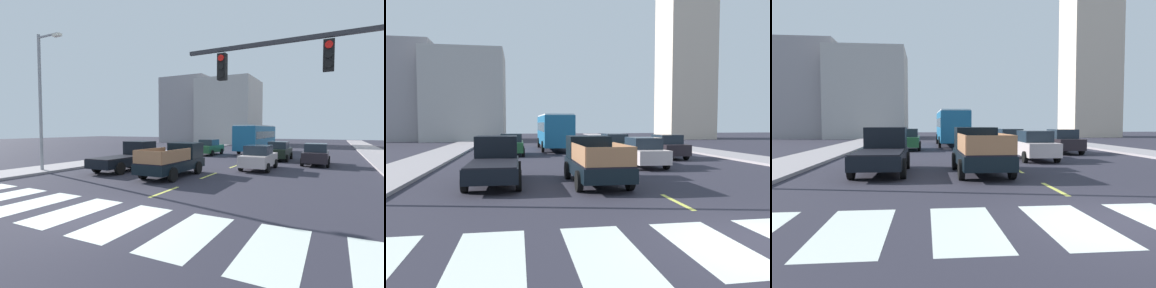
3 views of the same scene
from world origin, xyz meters
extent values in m
plane|color=#2C2A36|center=(0.00, 0.00, 0.00)|extent=(160.00, 160.00, 0.00)
cube|color=#9C9496|center=(11.09, 18.00, 0.07)|extent=(3.17, 110.00, 0.15)
cube|color=#9C9496|center=(-11.09, 18.00, 0.07)|extent=(3.17, 110.00, 0.15)
cube|color=silver|center=(-5.63, 0.00, 0.00)|extent=(1.39, 3.38, 0.01)
cube|color=silver|center=(-3.38, 0.00, 0.00)|extent=(1.39, 3.38, 0.01)
cube|color=silver|center=(-1.13, 0.00, 0.00)|extent=(1.39, 3.38, 0.01)
cube|color=#D5D553|center=(0.00, 4.00, 0.00)|extent=(0.16, 2.40, 0.01)
cube|color=#D5D553|center=(0.00, 9.00, 0.00)|extent=(0.16, 2.40, 0.01)
cube|color=#D5D553|center=(0.00, 14.00, 0.00)|extent=(0.16, 2.40, 0.01)
cube|color=#D5D553|center=(0.00, 19.00, 0.00)|extent=(0.16, 2.40, 0.01)
cube|color=#D5D553|center=(0.00, 24.00, 0.00)|extent=(0.16, 2.40, 0.01)
cube|color=#D5D553|center=(0.00, 29.00, 0.00)|extent=(0.16, 2.40, 0.01)
cube|color=#D5D553|center=(0.00, 34.00, 0.00)|extent=(0.16, 2.40, 0.01)
cube|color=#D5D553|center=(0.00, 39.00, 0.00)|extent=(0.16, 2.40, 0.01)
cube|color=black|center=(-1.86, 7.73, 0.68)|extent=(1.96, 5.20, 0.56)
cube|color=black|center=(-1.86, 9.43, 1.46)|extent=(1.84, 1.60, 1.00)
cube|color=#19232D|center=(-1.86, 9.87, 1.64)|extent=(1.72, 0.08, 0.56)
cube|color=black|center=(-1.86, 6.78, 0.99)|extent=(1.84, 3.30, 0.06)
cylinder|color=black|center=(-2.84, 9.29, 0.40)|extent=(0.22, 0.80, 0.80)
cylinder|color=black|center=(-0.88, 9.29, 0.40)|extent=(0.22, 0.80, 0.80)
cylinder|color=black|center=(-2.84, 6.17, 0.40)|extent=(0.22, 0.80, 0.80)
cylinder|color=black|center=(-0.88, 6.17, 0.40)|extent=(0.22, 0.80, 0.80)
cube|color=#986846|center=(-2.77, 6.78, 1.37)|extent=(0.06, 3.17, 0.70)
cube|color=#986846|center=(-0.96, 6.78, 1.37)|extent=(0.06, 3.17, 0.70)
cube|color=#986846|center=(-1.86, 5.20, 1.37)|extent=(1.80, 0.06, 0.70)
cube|color=black|center=(-6.03, 8.29, 0.68)|extent=(1.96, 5.20, 0.56)
cube|color=black|center=(-6.03, 9.99, 1.46)|extent=(1.84, 1.60, 1.00)
cube|color=#19232D|center=(-6.03, 10.43, 1.64)|extent=(1.72, 0.08, 0.56)
cube|color=black|center=(-6.03, 7.34, 0.99)|extent=(1.84, 3.30, 0.06)
cylinder|color=black|center=(-7.01, 9.85, 0.40)|extent=(0.22, 0.80, 0.80)
cylinder|color=black|center=(-5.05, 9.85, 0.40)|extent=(0.22, 0.80, 0.80)
cylinder|color=black|center=(-7.01, 6.73, 0.40)|extent=(0.22, 0.80, 0.80)
cylinder|color=black|center=(-5.05, 6.73, 0.40)|extent=(0.22, 0.80, 0.80)
cube|color=#1A5D8A|center=(-1.70, 27.27, 1.85)|extent=(2.50, 10.80, 2.70)
cube|color=#19232D|center=(-1.70, 27.27, 2.20)|extent=(2.52, 9.94, 0.80)
cube|color=silver|center=(-1.70, 27.27, 3.26)|extent=(2.40, 10.37, 0.12)
cylinder|color=black|center=(-2.95, 30.62, 0.50)|extent=(0.22, 1.00, 1.00)
cylinder|color=black|center=(-0.45, 30.62, 0.50)|extent=(0.22, 1.00, 1.00)
cylinder|color=black|center=(-2.95, 24.30, 0.50)|extent=(0.22, 1.00, 1.00)
cylinder|color=black|center=(-0.45, 24.30, 0.50)|extent=(0.22, 1.00, 1.00)
cube|color=beige|center=(2.08, 13.07, 0.70)|extent=(1.80, 4.40, 0.76)
cube|color=#1E2833|center=(2.08, 12.92, 1.40)|extent=(1.58, 2.11, 0.64)
cylinder|color=black|center=(1.18, 14.44, 0.32)|extent=(0.22, 0.64, 0.64)
cylinder|color=black|center=(2.98, 14.44, 0.32)|extent=(0.22, 0.64, 0.64)
cylinder|color=black|center=(1.18, 11.71, 0.32)|extent=(0.22, 0.64, 0.64)
cylinder|color=black|center=(2.98, 11.71, 0.32)|extent=(0.22, 0.64, 0.64)
cube|color=#1F522D|center=(-5.58, 21.93, 0.70)|extent=(1.80, 4.40, 0.76)
cube|color=#1E2833|center=(-5.58, 21.78, 1.40)|extent=(1.58, 2.11, 0.64)
cylinder|color=black|center=(-6.48, 23.29, 0.32)|extent=(0.22, 0.64, 0.64)
cylinder|color=black|center=(-4.68, 23.29, 0.32)|extent=(0.22, 0.64, 0.64)
cylinder|color=black|center=(-6.48, 20.57, 0.32)|extent=(0.22, 0.64, 0.64)
cylinder|color=black|center=(-4.68, 20.57, 0.32)|extent=(0.22, 0.64, 0.64)
cube|color=black|center=(5.52, 17.66, 0.70)|extent=(1.80, 4.40, 0.76)
cube|color=#1E2833|center=(5.52, 17.51, 1.40)|extent=(1.58, 2.11, 0.64)
cylinder|color=black|center=(4.62, 19.03, 0.32)|extent=(0.22, 0.64, 0.64)
cylinder|color=black|center=(6.42, 19.03, 0.32)|extent=(0.22, 0.64, 0.64)
cylinder|color=black|center=(4.62, 16.30, 0.32)|extent=(0.22, 0.64, 0.64)
cylinder|color=black|center=(6.42, 16.30, 0.32)|extent=(0.22, 0.64, 0.64)
cube|color=black|center=(2.26, 20.02, 0.70)|extent=(1.80, 4.40, 0.76)
cube|color=#1E2833|center=(2.26, 19.87, 1.40)|extent=(1.58, 2.11, 0.64)
cylinder|color=black|center=(1.36, 21.38, 0.32)|extent=(0.22, 0.64, 0.64)
cylinder|color=black|center=(3.16, 21.38, 0.32)|extent=(0.22, 0.64, 0.64)
cylinder|color=black|center=(1.36, 18.65, 0.32)|extent=(0.22, 0.64, 0.64)
cylinder|color=black|center=(3.16, 18.65, 0.32)|extent=(0.22, 0.64, 0.64)
cube|color=beige|center=(21.76, 48.00, 16.12)|extent=(7.55, 7.10, 32.25)
cube|color=#ABA8A5|center=(-12.44, 47.84, 6.37)|extent=(10.82, 11.23, 12.74)
cube|color=gray|center=(-21.92, 49.27, 6.96)|extent=(10.18, 11.02, 13.92)
camera|label=1|loc=(6.82, -6.62, 2.84)|focal=26.14mm
camera|label=2|loc=(-5.04, -6.72, 2.55)|focal=33.38mm
camera|label=3|loc=(-4.18, -7.30, 2.14)|focal=33.79mm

